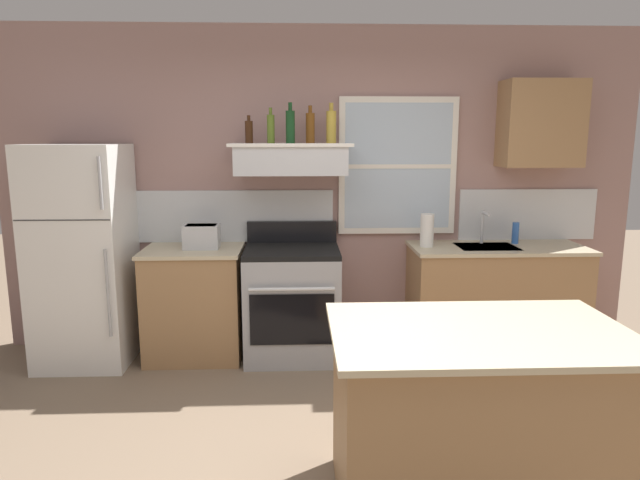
% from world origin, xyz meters
% --- Properties ---
extents(back_wall, '(5.40, 0.11, 2.70)m').
position_xyz_m(back_wall, '(0.03, 2.23, 1.35)').
color(back_wall, gray).
rests_on(back_wall, ground_plane).
extents(refrigerator, '(0.70, 0.72, 1.74)m').
position_xyz_m(refrigerator, '(-1.90, 1.84, 0.87)').
color(refrigerator, white).
rests_on(refrigerator, ground_plane).
extents(counter_left_of_stove, '(0.79, 0.63, 0.91)m').
position_xyz_m(counter_left_of_stove, '(-1.05, 1.90, 0.46)').
color(counter_left_of_stove, '#9E754C').
rests_on(counter_left_of_stove, ground_plane).
extents(toaster, '(0.30, 0.20, 0.19)m').
position_xyz_m(toaster, '(-0.98, 1.91, 1.01)').
color(toaster, silver).
rests_on(toaster, counter_left_of_stove).
extents(stove_range, '(0.76, 0.69, 1.09)m').
position_xyz_m(stove_range, '(-0.25, 1.86, 0.46)').
color(stove_range, '#9EA0A5').
rests_on(stove_range, ground_plane).
extents(range_hood_shelf, '(0.96, 0.52, 0.24)m').
position_xyz_m(range_hood_shelf, '(-0.25, 1.96, 1.62)').
color(range_hood_shelf, silver).
extents(bottle_brown_stout, '(0.06, 0.06, 0.22)m').
position_xyz_m(bottle_brown_stout, '(-0.58, 1.97, 1.84)').
color(bottle_brown_stout, '#381E0F').
rests_on(bottle_brown_stout, range_hood_shelf).
extents(bottle_olive_oil_square, '(0.06, 0.06, 0.27)m').
position_xyz_m(bottle_olive_oil_square, '(-0.41, 1.92, 1.86)').
color(bottle_olive_oil_square, '#4C601E').
rests_on(bottle_olive_oil_square, range_hood_shelf).
extents(bottle_dark_green_wine, '(0.07, 0.07, 0.31)m').
position_xyz_m(bottle_dark_green_wine, '(-0.25, 1.91, 1.88)').
color(bottle_dark_green_wine, '#143819').
rests_on(bottle_dark_green_wine, range_hood_shelf).
extents(bottle_amber_wine, '(0.07, 0.07, 0.30)m').
position_xyz_m(bottle_amber_wine, '(-0.09, 2.01, 1.87)').
color(bottle_amber_wine, brown).
rests_on(bottle_amber_wine, range_hood_shelf).
extents(bottle_champagne_gold_foil, '(0.08, 0.08, 0.32)m').
position_xyz_m(bottle_champagne_gold_foil, '(0.07, 2.01, 1.88)').
color(bottle_champagne_gold_foil, '#B29333').
rests_on(bottle_champagne_gold_foil, range_hood_shelf).
extents(counter_right_with_sink, '(1.43, 0.63, 0.91)m').
position_xyz_m(counter_right_with_sink, '(1.45, 1.90, 0.46)').
color(counter_right_with_sink, '#9E754C').
rests_on(counter_right_with_sink, ground_plane).
extents(sink_faucet, '(0.03, 0.17, 0.28)m').
position_xyz_m(sink_faucet, '(1.35, 2.00, 1.08)').
color(sink_faucet, silver).
rests_on(sink_faucet, counter_right_with_sink).
extents(paper_towel_roll, '(0.11, 0.11, 0.27)m').
position_xyz_m(paper_towel_roll, '(0.85, 1.90, 1.04)').
color(paper_towel_roll, white).
rests_on(paper_towel_roll, counter_right_with_sink).
extents(dish_soap_bottle, '(0.06, 0.06, 0.18)m').
position_xyz_m(dish_soap_bottle, '(1.63, 2.00, 1.00)').
color(dish_soap_bottle, blue).
rests_on(dish_soap_bottle, counter_right_with_sink).
extents(kitchen_island, '(1.40, 0.90, 0.91)m').
position_xyz_m(kitchen_island, '(0.65, -0.10, 0.46)').
color(kitchen_island, '#9E754C').
rests_on(kitchen_island, ground_plane).
extents(upper_cabinet_right, '(0.64, 0.32, 0.70)m').
position_xyz_m(upper_cabinet_right, '(1.80, 2.04, 1.90)').
color(upper_cabinet_right, '#9E754C').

